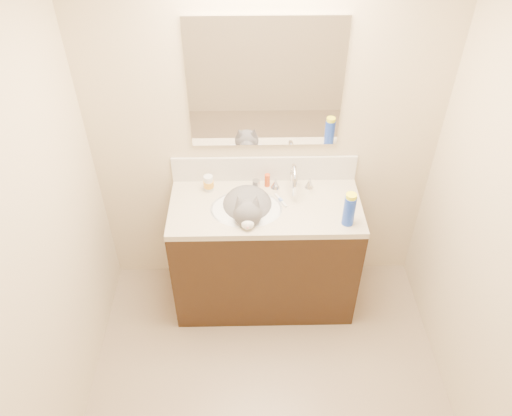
{
  "coord_description": "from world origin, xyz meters",
  "views": [
    {
      "loc": [
        -0.11,
        -1.41,
        2.85
      ],
      "look_at": [
        -0.06,
        0.92,
        0.88
      ],
      "focal_mm": 35.0,
      "sensor_mm": 36.0,
      "label": 1
    }
  ],
  "objects_px": {
    "basin": "(246,217)",
    "spray_can": "(349,211)",
    "cat": "(248,209)",
    "silver_jar": "(256,184)",
    "vanity_cabinet": "(265,256)",
    "faucet": "(293,181)",
    "amber_bottle": "(267,180)",
    "pill_bottle": "(209,183)"
  },
  "relations": [
    {
      "from": "spray_can",
      "to": "faucet",
      "type": "bearing_deg",
      "value": 134.06
    },
    {
      "from": "basin",
      "to": "spray_can",
      "type": "relative_size",
      "value": 2.32
    },
    {
      "from": "vanity_cabinet",
      "to": "pill_bottle",
      "type": "xyz_separation_m",
      "value": [
        -0.36,
        0.16,
        0.5
      ]
    },
    {
      "from": "vanity_cabinet",
      "to": "faucet",
      "type": "bearing_deg",
      "value": 37.29
    },
    {
      "from": "cat",
      "to": "pill_bottle",
      "type": "height_order",
      "value": "cat"
    },
    {
      "from": "vanity_cabinet",
      "to": "cat",
      "type": "bearing_deg",
      "value": -172.85
    },
    {
      "from": "basin",
      "to": "spray_can",
      "type": "bearing_deg",
      "value": -13.61
    },
    {
      "from": "amber_bottle",
      "to": "spray_can",
      "type": "bearing_deg",
      "value": -38.84
    },
    {
      "from": "vanity_cabinet",
      "to": "silver_jar",
      "type": "height_order",
      "value": "silver_jar"
    },
    {
      "from": "vanity_cabinet",
      "to": "basin",
      "type": "distance_m",
      "value": 0.4
    },
    {
      "from": "faucet",
      "to": "spray_can",
      "type": "relative_size",
      "value": 1.45
    },
    {
      "from": "cat",
      "to": "pill_bottle",
      "type": "distance_m",
      "value": 0.31
    },
    {
      "from": "basin",
      "to": "pill_bottle",
      "type": "height_order",
      "value": "pill_bottle"
    },
    {
      "from": "basin",
      "to": "silver_jar",
      "type": "xyz_separation_m",
      "value": [
        0.06,
        0.21,
        0.1
      ]
    },
    {
      "from": "amber_bottle",
      "to": "pill_bottle",
      "type": "bearing_deg",
      "value": -174.78
    },
    {
      "from": "basin",
      "to": "pill_bottle",
      "type": "bearing_deg",
      "value": 141.03
    },
    {
      "from": "amber_bottle",
      "to": "spray_can",
      "type": "xyz_separation_m",
      "value": [
        0.47,
        -0.37,
        0.05
      ]
    },
    {
      "from": "silver_jar",
      "to": "amber_bottle",
      "type": "relative_size",
      "value": 0.62
    },
    {
      "from": "basin",
      "to": "cat",
      "type": "xyz_separation_m",
      "value": [
        0.01,
        0.02,
        0.05
      ]
    },
    {
      "from": "basin",
      "to": "faucet",
      "type": "xyz_separation_m",
      "value": [
        0.3,
        0.17,
        0.16
      ]
    },
    {
      "from": "cat",
      "to": "silver_jar",
      "type": "height_order",
      "value": "cat"
    },
    {
      "from": "vanity_cabinet",
      "to": "silver_jar",
      "type": "xyz_separation_m",
      "value": [
        -0.06,
        0.18,
        0.48
      ]
    },
    {
      "from": "vanity_cabinet",
      "to": "silver_jar",
      "type": "distance_m",
      "value": 0.51
    },
    {
      "from": "faucet",
      "to": "amber_bottle",
      "type": "relative_size",
      "value": 3.15
    },
    {
      "from": "vanity_cabinet",
      "to": "basin",
      "type": "xyz_separation_m",
      "value": [
        -0.12,
        -0.03,
        0.38
      ]
    },
    {
      "from": "silver_jar",
      "to": "spray_can",
      "type": "xyz_separation_m",
      "value": [
        0.54,
        -0.36,
        0.07
      ]
    },
    {
      "from": "cat",
      "to": "silver_jar",
      "type": "xyz_separation_m",
      "value": [
        0.06,
        0.2,
        0.05
      ]
    },
    {
      "from": "silver_jar",
      "to": "spray_can",
      "type": "bearing_deg",
      "value": -33.66
    },
    {
      "from": "vanity_cabinet",
      "to": "amber_bottle",
      "type": "relative_size",
      "value": 13.51
    },
    {
      "from": "pill_bottle",
      "to": "silver_jar",
      "type": "relative_size",
      "value": 1.94
    },
    {
      "from": "pill_bottle",
      "to": "spray_can",
      "type": "xyz_separation_m",
      "value": [
        0.84,
        -0.34,
        0.04
      ]
    },
    {
      "from": "cat",
      "to": "amber_bottle",
      "type": "distance_m",
      "value": 0.26
    },
    {
      "from": "basin",
      "to": "silver_jar",
      "type": "relative_size",
      "value": 8.13
    },
    {
      "from": "pill_bottle",
      "to": "amber_bottle",
      "type": "bearing_deg",
      "value": 5.22
    },
    {
      "from": "cat",
      "to": "pill_bottle",
      "type": "relative_size",
      "value": 4.24
    },
    {
      "from": "vanity_cabinet",
      "to": "basin",
      "type": "relative_size",
      "value": 2.67
    },
    {
      "from": "faucet",
      "to": "silver_jar",
      "type": "xyz_separation_m",
      "value": [
        -0.24,
        0.05,
        -0.06
      ]
    },
    {
      "from": "basin",
      "to": "cat",
      "type": "height_order",
      "value": "cat"
    },
    {
      "from": "faucet",
      "to": "amber_bottle",
      "type": "height_order",
      "value": "faucet"
    },
    {
      "from": "spray_can",
      "to": "basin",
      "type": "bearing_deg",
      "value": 166.39
    },
    {
      "from": "silver_jar",
      "to": "faucet",
      "type": "bearing_deg",
      "value": -10.99
    },
    {
      "from": "basin",
      "to": "vanity_cabinet",
      "type": "bearing_deg",
      "value": 14.04
    }
  ]
}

